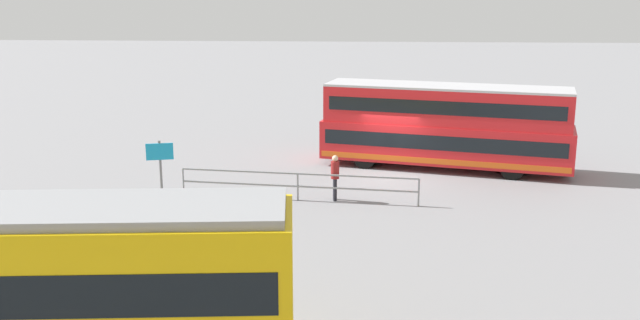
# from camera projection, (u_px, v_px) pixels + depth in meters

# --- Properties ---
(ground_plane) EXTENTS (160.00, 160.00, 0.00)m
(ground_plane) POSITION_uv_depth(u_px,v_px,m) (389.00, 175.00, 30.67)
(ground_plane) COLOR gray
(double_decker_bus) EXTENTS (11.30, 5.08, 3.76)m
(double_decker_bus) POSITION_uv_depth(u_px,v_px,m) (445.00, 126.00, 31.38)
(double_decker_bus) COLOR red
(double_decker_bus) RESTS_ON ground
(pedestrian_near_railing) EXTENTS (0.35, 0.36, 1.77)m
(pedestrian_near_railing) POSITION_uv_depth(u_px,v_px,m) (335.00, 174.00, 26.75)
(pedestrian_near_railing) COLOR black
(pedestrian_near_railing) RESTS_ON ground
(pedestrian_railing) EXTENTS (9.20, 1.02, 1.08)m
(pedestrian_railing) POSITION_uv_depth(u_px,v_px,m) (298.00, 181.00, 26.83)
(pedestrian_railing) COLOR gray
(pedestrian_railing) RESTS_ON ground
(info_sign) EXTENTS (0.99, 0.30, 2.39)m
(info_sign) POSITION_uv_depth(u_px,v_px,m) (160.00, 160.00, 26.36)
(info_sign) COLOR slate
(info_sign) RESTS_ON ground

